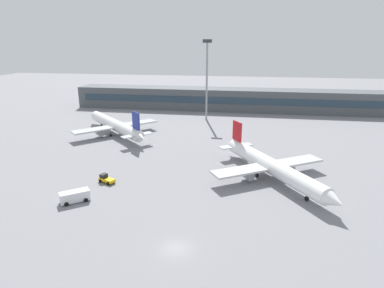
{
  "coord_description": "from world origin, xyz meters",
  "views": [
    {
      "loc": [
        8.85,
        -39.35,
        28.35
      ],
      "look_at": [
        -4.32,
        40.0,
        3.0
      ],
      "focal_mm": 30.73,
      "sensor_mm": 36.0,
      "label": 1
    }
  ],
  "objects_px": {
    "baggage_tug_yellow": "(106,179)",
    "service_van_white": "(75,196)",
    "airplane_mid": "(115,125)",
    "floodlight_tower_west": "(207,75)",
    "airplane_near": "(272,167)"
  },
  "relations": [
    {
      "from": "airplane_mid",
      "to": "service_van_white",
      "type": "xyz_separation_m",
      "value": [
        10.53,
        -45.11,
        -1.83
      ]
    },
    {
      "from": "airplane_mid",
      "to": "service_van_white",
      "type": "distance_m",
      "value": 46.36
    },
    {
      "from": "airplane_mid",
      "to": "floodlight_tower_west",
      "type": "xyz_separation_m",
      "value": [
        26.24,
        24.4,
        13.54
      ]
    },
    {
      "from": "airplane_near",
      "to": "airplane_mid",
      "type": "height_order",
      "value": "airplane_mid"
    },
    {
      "from": "baggage_tug_yellow",
      "to": "service_van_white",
      "type": "bearing_deg",
      "value": -102.87
    },
    {
      "from": "airplane_near",
      "to": "airplane_mid",
      "type": "xyz_separation_m",
      "value": [
        -46.83,
        28.65,
        0.08
      ]
    },
    {
      "from": "airplane_near",
      "to": "floodlight_tower_west",
      "type": "distance_m",
      "value": 58.51
    },
    {
      "from": "service_van_white",
      "to": "floodlight_tower_west",
      "type": "xyz_separation_m",
      "value": [
        15.71,
        69.51,
        15.38
      ]
    },
    {
      "from": "airplane_near",
      "to": "floodlight_tower_west",
      "type": "bearing_deg",
      "value": 111.2
    },
    {
      "from": "floodlight_tower_west",
      "to": "airplane_mid",
      "type": "bearing_deg",
      "value": -137.09
    },
    {
      "from": "airplane_mid",
      "to": "service_van_white",
      "type": "bearing_deg",
      "value": -76.86
    },
    {
      "from": "airplane_near",
      "to": "floodlight_tower_west",
      "type": "relative_size",
      "value": 1.16
    },
    {
      "from": "airplane_near",
      "to": "baggage_tug_yellow",
      "type": "relative_size",
      "value": 8.58
    },
    {
      "from": "floodlight_tower_west",
      "to": "service_van_white",
      "type": "bearing_deg",
      "value": -102.74
    },
    {
      "from": "airplane_near",
      "to": "baggage_tug_yellow",
      "type": "bearing_deg",
      "value": -167.86
    }
  ]
}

